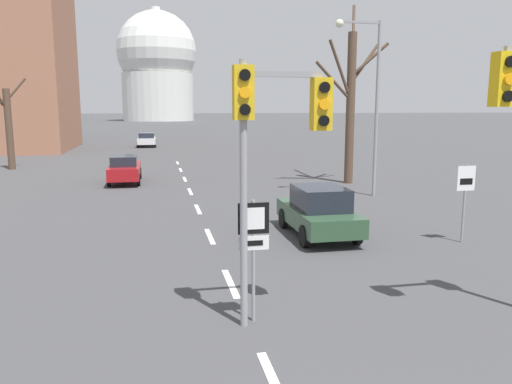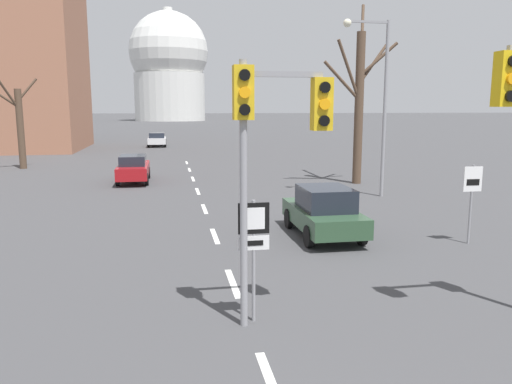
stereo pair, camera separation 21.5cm
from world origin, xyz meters
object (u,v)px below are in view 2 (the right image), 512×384
Objects in this scene: traffic_signal_centre_tall at (271,128)px; sedan_near_right at (133,168)px; sedan_near_left at (157,139)px; route_sign_post at (254,240)px; speed_limit_sign at (472,191)px; sedan_mid_centre at (324,212)px; street_lamp_right at (377,90)px.

traffic_signal_centre_tall is 20.25m from sedan_near_right.
sedan_near_left is (-2.92, 46.35, -2.98)m from traffic_signal_centre_tall.
speed_limit_sign is at bearing 30.54° from route_sign_post.
sedan_mid_centre is at bearing -81.53° from sedan_near_left.
route_sign_post reaches higher than sedan_near_left.
speed_limit_sign is 18.67m from sedan_near_right.
sedan_mid_centre is (3.06, 6.22, -2.94)m from traffic_signal_centre_tall.
route_sign_post reaches higher than sedan_mid_centre.
route_sign_post is 15.42m from street_lamp_right.
route_sign_post is 0.54× the size of sedan_near_right.
sedan_mid_centre is at bearing 61.03° from route_sign_post.
route_sign_post is at bearing 150.88° from traffic_signal_centre_tall.
street_lamp_right is at bearing 59.35° from traffic_signal_centre_tall.
sedan_near_left is at bearing 107.59° from street_lamp_right.
speed_limit_sign reaches higher than sedan_near_left.
traffic_signal_centre_tall is at bearing -79.17° from sedan_near_right.
sedan_mid_centre is (3.35, 6.06, -0.82)m from route_sign_post.
sedan_mid_centre reaches higher than sedan_near_right.
sedan_mid_centre is at bearing 158.35° from speed_limit_sign.
traffic_signal_centre_tall is 1.10× the size of sedan_near_right.
speed_limit_sign is at bearing -93.26° from street_lamp_right.
street_lamp_right reaches higher than sedan_mid_centre.
sedan_near_left is (-10.59, 33.41, -4.16)m from street_lamp_right.
sedan_near_left is at bearing 98.47° from sedan_mid_centre.
speed_limit_sign is 9.00m from street_lamp_right.
route_sign_post is (-0.29, 0.16, -2.12)m from traffic_signal_centre_tall.
speed_limit_sign is at bearing -54.01° from sedan_near_right.
traffic_signal_centre_tall reaches higher than route_sign_post.
sedan_mid_centre is (-4.61, -6.72, -4.12)m from street_lamp_right.
sedan_near_left is 40.57m from sedan_mid_centre.
traffic_signal_centre_tall reaches higher than sedan_near_right.
sedan_mid_centre is (-4.13, 1.64, -0.83)m from speed_limit_sign.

